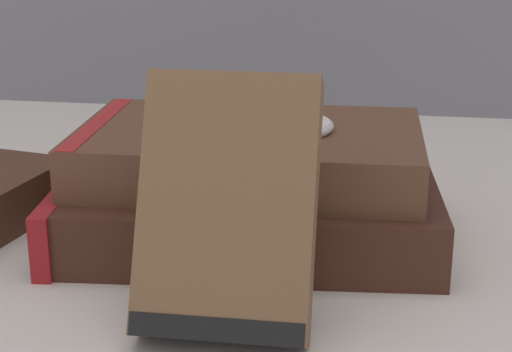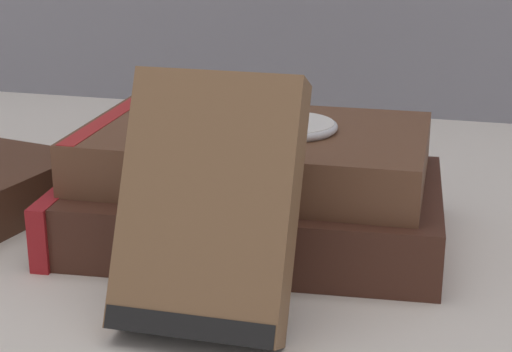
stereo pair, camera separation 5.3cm
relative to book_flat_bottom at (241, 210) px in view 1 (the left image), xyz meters
The scene contains 6 objects.
ground_plane 0.02m from the book_flat_bottom, 70.30° to the right, with size 3.00×3.00×0.00m, color silver.
book_flat_bottom is the anchor object (origin of this frame).
book_flat_top 0.04m from the book_flat_bottom, 74.85° to the left, with size 0.23×0.14×0.03m.
book_leaning_front 0.13m from the book_flat_bottom, 83.53° to the right, with size 0.09×0.08×0.13m.
pocket_watch 0.07m from the book_flat_bottom, 15.24° to the left, with size 0.06×0.06×0.01m.
reading_glasses 0.16m from the book_flat_bottom, 102.70° to the left, with size 0.11×0.07×0.00m.
Camera 1 is at (0.08, -0.51, 0.22)m, focal length 60.00 mm.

